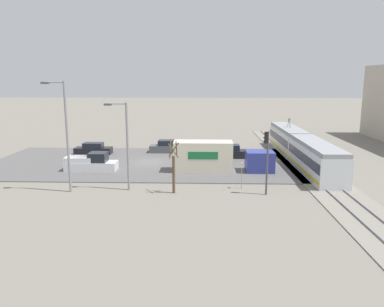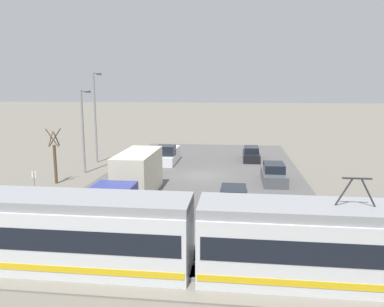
{
  "view_description": "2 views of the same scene",
  "coord_description": "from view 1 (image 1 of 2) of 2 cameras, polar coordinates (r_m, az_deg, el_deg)",
  "views": [
    {
      "loc": [
        42.13,
        6.27,
        9.41
      ],
      "look_at": [
        3.46,
        5.04,
        1.79
      ],
      "focal_mm": 35.0,
      "sensor_mm": 36.0,
      "label": 1
    },
    {
      "loc": [
        -2.95,
        32.17,
        7.83
      ],
      "look_at": [
        0.38,
        4.42,
        2.85
      ],
      "focal_mm": 35.0,
      "sensor_mm": 36.0,
      "label": 2
    }
  ],
  "objects": [
    {
      "name": "pickup_truck",
      "position": [
        40.67,
        -14.93,
        -1.47
      ],
      "size": [
        1.92,
        5.33,
        1.89
      ],
      "color": "silver",
      "rests_on": "ground"
    },
    {
      "name": "box_truck",
      "position": [
        38.83,
        3.78,
        -0.61
      ],
      "size": [
        2.42,
        10.3,
        3.11
      ],
      "color": "navy",
      "rests_on": "ground"
    },
    {
      "name": "ground_plane",
      "position": [
        43.62,
        -6.49,
        -1.38
      ],
      "size": [
        320.0,
        320.0,
        0.0
      ],
      "primitive_type": "plane",
      "color": "slate"
    },
    {
      "name": "no_parking_sign",
      "position": [
        33.02,
        7.57,
        -2.94
      ],
      "size": [
        0.32,
        0.08,
        2.36
      ],
      "color": "gray",
      "rests_on": "ground"
    },
    {
      "name": "sedan_car_2",
      "position": [
        49.57,
        -14.79,
        0.63
      ],
      "size": [
        1.74,
        4.65,
        1.45
      ],
      "color": "black",
      "rests_on": "ground"
    },
    {
      "name": "road_surface",
      "position": [
        43.61,
        -6.49,
        -1.33
      ],
      "size": [
        17.66,
        36.55,
        0.08
      ],
      "color": "#565454",
      "rests_on": "ground"
    },
    {
      "name": "sedan_car_0",
      "position": [
        45.91,
        5.79,
        0.2
      ],
      "size": [
        1.82,
        4.35,
        1.59
      ],
      "rotation": [
        0.0,
        0.0,
        3.14
      ],
      "color": "black",
      "rests_on": "ground"
    },
    {
      "name": "street_lamp_near_crossing",
      "position": [
        32.87,
        -18.82,
        3.4
      ],
      "size": [
        0.36,
        1.95,
        9.35
      ],
      "color": "gray",
      "rests_on": "ground"
    },
    {
      "name": "traffic_light_pole",
      "position": [
        31.19,
        11.3,
        -0.14
      ],
      "size": [
        0.28,
        0.47,
        5.29
      ],
      "color": "#47474C",
      "rests_on": "ground"
    },
    {
      "name": "light_rail_tram",
      "position": [
        45.55,
        16.14,
        0.87
      ],
      "size": [
        24.76,
        2.78,
        4.32
      ],
      "color": "silver",
      "rests_on": "ground"
    },
    {
      "name": "sedan_car_1",
      "position": [
        49.2,
        -3.7,
        0.97
      ],
      "size": [
        1.88,
        4.71,
        1.59
      ],
      "rotation": [
        0.0,
        0.0,
        3.14
      ],
      "color": "#4C5156",
      "rests_on": "ground"
    },
    {
      "name": "rail_bed",
      "position": [
        44.61,
        16.44,
        -1.43
      ],
      "size": [
        54.98,
        4.4,
        0.22
      ],
      "color": "gray",
      "rests_on": "ground"
    },
    {
      "name": "street_lamp_mid_block",
      "position": [
        32.3,
        -10.19,
        2.05
      ],
      "size": [
        0.36,
        1.95,
        7.58
      ],
      "color": "gray",
      "rests_on": "ground"
    },
    {
      "name": "street_tree",
      "position": [
        31.36,
        -2.81,
        -2.4
      ],
      "size": [
        1.08,
        0.9,
        4.55
      ],
      "color": "brown",
      "rests_on": "ground"
    }
  ]
}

